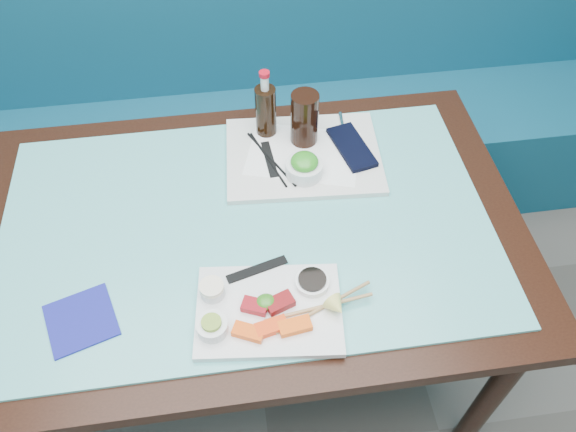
{
  "coord_description": "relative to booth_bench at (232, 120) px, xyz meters",
  "views": [
    {
      "loc": [
        -0.02,
        0.57,
        1.86
      ],
      "look_at": [
        0.1,
        1.43,
        0.8
      ],
      "focal_mm": 35.0,
      "sensor_mm": 36.0,
      "label": 1
    }
  ],
  "objects": [
    {
      "name": "cola_bottle_neck",
      "position": [
        0.09,
        -0.52,
        0.57
      ],
      "size": [
        0.02,
        0.02,
        0.04
      ],
      "primitive_type": "cylinder",
      "rotation": [
        0.0,
        0.0,
        -0.08
      ],
      "color": "white",
      "rests_on": "cola_bottle_body"
    },
    {
      "name": "seaweed_salad",
      "position": [
        0.17,
        -0.7,
        0.45
      ],
      "size": [
        0.1,
        0.1,
        0.04
      ],
      "primitive_type": "ellipsoid",
      "rotation": [
        0.0,
        0.0,
        -0.38
      ],
      "color": "#2C8D20",
      "rests_on": "seaweed_bowl"
    },
    {
      "name": "cola_bottle_cap",
      "position": [
        0.09,
        -0.52,
        0.6
      ],
      "size": [
        0.03,
        0.03,
        0.01
      ],
      "primitive_type": "cylinder",
      "rotation": [
        0.0,
        0.0,
        0.09
      ],
      "color": "#B80B1B",
      "rests_on": "cola_bottle_neck"
    },
    {
      "name": "soy_dish",
      "position": [
        0.13,
        -1.04,
        0.41
      ],
      "size": [
        0.1,
        0.1,
        0.02
      ],
      "primitive_type": "cylinder",
      "rotation": [
        0.0,
        0.0,
        -0.33
      ],
      "color": "white",
      "rests_on": "sashimi_plate"
    },
    {
      "name": "tray_sleeve",
      "position": [
        0.08,
        -0.64,
        0.4
      ],
      "size": [
        0.03,
        0.14,
        0.0
      ],
      "primitive_type": "cube",
      "rotation": [
        0.0,
        0.0,
        0.08
      ],
      "color": "black",
      "rests_on": "serving_tray"
    },
    {
      "name": "paper_placemat",
      "position": [
        0.18,
        -0.63,
        0.4
      ],
      "size": [
        0.35,
        0.29,
        0.0
      ],
      "primitive_type": "cube",
      "rotation": [
        0.0,
        0.0,
        -0.3
      ],
      "color": "white",
      "rests_on": "serving_tray"
    },
    {
      "name": "soy_fill",
      "position": [
        0.13,
        -1.04,
        0.42
      ],
      "size": [
        0.08,
        0.08,
        0.01
      ],
      "primitive_type": "cylinder",
      "rotation": [
        0.0,
        0.0,
        0.28
      ],
      "color": "black",
      "rests_on": "soy_dish"
    },
    {
      "name": "navy_pouch",
      "position": [
        0.31,
        -0.63,
        0.41
      ],
      "size": [
        0.12,
        0.19,
        0.01
      ],
      "primitive_type": "cube",
      "rotation": [
        0.0,
        0.0,
        0.23
      ],
      "color": "black",
      "rests_on": "serving_tray"
    },
    {
      "name": "seaweed_bowl",
      "position": [
        0.17,
        -0.7,
        0.42
      ],
      "size": [
        0.13,
        0.13,
        0.04
      ],
      "primitive_type": "cylinder",
      "rotation": [
        0.0,
        0.0,
        0.38
      ],
      "color": "white",
      "rests_on": "serving_tray"
    },
    {
      "name": "lemon_wedge",
      "position": [
        0.17,
        -1.12,
        0.42
      ],
      "size": [
        0.06,
        0.05,
        0.05
      ],
      "primitive_type": "cone",
      "rotation": [
        1.57,
        0.0,
        0.44
      ],
      "color": "#FFF878",
      "rests_on": "sashimi_plate"
    },
    {
      "name": "ramekin_ginger",
      "position": [
        -0.09,
        -1.04,
        0.41
      ],
      "size": [
        0.06,
        0.06,
        0.02
      ],
      "primitive_type": "cylinder",
      "rotation": [
        0.0,
        0.0,
        -0.1
      ],
      "color": "silver",
      "rests_on": "sashimi_plate"
    },
    {
      "name": "black_chopstick_a",
      "position": [
        0.08,
        -0.64,
        0.4
      ],
      "size": [
        0.08,
        0.22,
        0.01
      ],
      "primitive_type": "cylinder",
      "rotation": [
        1.57,
        0.0,
        0.32
      ],
      "color": "black",
      "rests_on": "serving_tray"
    },
    {
      "name": "wasabi_fill",
      "position": [
        -0.1,
        -1.13,
        0.43
      ],
      "size": [
        0.04,
        0.04,
        0.01
      ],
      "primitive_type": "cylinder",
      "rotation": [
        0.0,
        0.0,
        -0.04
      ],
      "color": "#80A635",
      "rests_on": "ramekin_wasabi"
    },
    {
      "name": "black_chopstick_b",
      "position": [
        0.09,
        -0.64,
        0.4
      ],
      "size": [
        0.11,
        0.22,
        0.01
      ],
      "primitive_type": "cylinder",
      "rotation": [
        1.57,
        0.0,
        0.45
      ],
      "color": "black",
      "rests_on": "serving_tray"
    },
    {
      "name": "dining_table",
      "position": [
        0.0,
        -0.84,
        0.29
      ],
      "size": [
        1.4,
        0.9,
        0.75
      ],
      "color": "black",
      "rests_on": "ground"
    },
    {
      "name": "chopstick_sleeve",
      "position": [
        0.01,
        -0.99,
        0.4
      ],
      "size": [
        0.15,
        0.06,
        0.0
      ],
      "primitive_type": "cube",
      "rotation": [
        0.0,
        0.0,
        0.27
      ],
      "color": "black",
      "rests_on": "sashimi_plate"
    },
    {
      "name": "cola_bottle_body",
      "position": [
        0.09,
        -0.52,
        0.47
      ],
      "size": [
        0.06,
        0.06,
        0.16
      ],
      "primitive_type": "cylinder",
      "rotation": [
        0.0,
        0.0,
        -0.04
      ],
      "color": "black",
      "rests_on": "glass_top"
    },
    {
      "name": "fork",
      "position": [
        0.31,
        -0.52,
        0.4
      ],
      "size": [
        0.02,
        0.08,
        0.01
      ],
      "primitive_type": "cylinder",
      "rotation": [
        1.57,
        0.0,
        -0.07
      ],
      "color": "silver",
      "rests_on": "serving_tray"
    },
    {
      "name": "tuna_right",
      "position": [
        0.05,
        -1.09,
        0.41
      ],
      "size": [
        0.07,
        0.06,
        0.02
      ],
      "primitive_type": "cube",
      "rotation": [
        0.0,
        0.0,
        0.36
      ],
      "color": "maroon",
      "rests_on": "sashimi_plate"
    },
    {
      "name": "ginger_fill",
      "position": [
        -0.09,
        -1.04,
        0.43
      ],
      "size": [
        0.06,
        0.06,
        0.01
      ],
      "primitive_type": "cylinder",
      "rotation": [
        0.0,
        0.0,
        -0.03
      ],
      "color": "#FBECCE",
      "rests_on": "ramekin_ginger"
    },
    {
      "name": "blue_napkin",
      "position": [
        -0.39,
        -1.06,
        0.39
      ],
      "size": [
        0.18,
        0.18,
        0.01
      ],
      "primitive_type": "cube",
      "rotation": [
        0.0,
        0.0,
        0.31
      ],
      "color": "navy",
      "rests_on": "glass_top"
    },
    {
      "name": "salmon_right",
      "position": [
        0.08,
        -1.15,
        0.41
      ],
      "size": [
        0.07,
        0.04,
        0.02
      ],
      "primitive_type": "cube",
      "rotation": [
        0.0,
        0.0,
        0.14
      ],
      "color": "#FF550A",
      "rests_on": "sashimi_plate"
    },
    {
      "name": "serving_tray",
      "position": [
        0.18,
        -0.63,
        0.39
      ],
      "size": [
        0.44,
        0.34,
        0.02
      ],
      "primitive_type": "cube",
      "rotation": [
        0.0,
        0.0,
        -0.07
      ],
      "color": "silver",
      "rests_on": "glass_top"
    },
    {
      "name": "booth_bench",
      "position": [
        0.0,
        0.0,
        0.0
      ],
      "size": [
        3.0,
        0.56,
        1.17
      ],
      "color": "navy",
      "rests_on": "ground"
    },
    {
      "name": "salmon_mid",
      "position": [
        0.03,
        -1.14,
        0.41
      ],
      "size": [
        0.08,
        0.05,
        0.02
      ],
      "primitive_type": "cube",
      "rotation": [
        0.0,
        0.0,
        0.22
      ],
      "color": "#FF3B0A",
      "rests_on": "sashimi_plate"
    },
    {
      "name": "seaweed_garnish",
      "position": [
        0.02,
        -1.08,
        0.41
      ],
      "size": [
        0.05,
        0.05,
        0.02
      ],
      "primitive_type": "ellipsoid",
      "rotation": [
        0.0,
        0.0,
        0.27
      ],
      "color": "#31771B",
      "rests_on": "sashimi_plate"
    },
    {
      "name": "cola_glass",
      "position": [
        0.19,
        -0.57,
        0.48
      ],
      "size": [
        0.09,
        0.09,
        0.16
      ],
      "primitive_type": "cylinder",
      "rotation": [
        0.0,
        0.0,
        -0.24
      ],
      "color": "black",
      "rests_on": "serving_tray"
    },
    {
      "name": "salmon_left",
      "position": [
        -0.02,
        -1.15,
        0.41
      ],
      "size": [
        0.08,
        0.06,
        0.02
      ],
      "primitive_type": "cube",
      "rotation": [
        0.0,
        0.0,
        -0.43
      ],
      "color": "#FF4F0A",
      "rests_on": "sashimi_plate"
    },
    {
      "name": "tuna_left",
      "position": [
        -0.0,
        -1.09,
        0.41
      ],
      "size": [
        0.07,
        0.05,
        0.02
      ],
      "primitive_type": "cube",
      "rotation": [
        0.0,
        0.0,
        -0.4
      ],
      "color": "maroon",
      "rests_on": "sashimi_plate"
    },
    {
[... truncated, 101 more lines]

